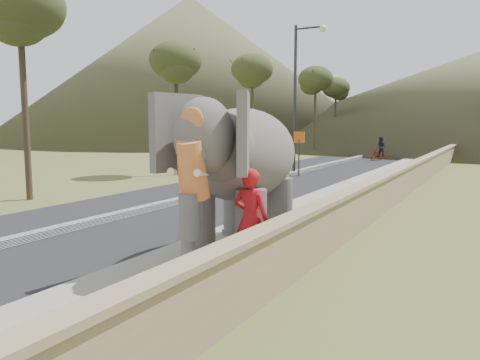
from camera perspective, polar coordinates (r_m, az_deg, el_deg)
name	(u,v)px	position (r m, az deg, el deg)	size (l,w,h in m)	color
ground	(148,300)	(8.08, -11.18, -14.12)	(160.00, 160.00, 0.00)	olive
road	(216,194)	(18.80, -3.00, -1.77)	(7.00, 120.00, 0.03)	black
median	(216,192)	(18.78, -3.00, -1.48)	(0.35, 120.00, 0.22)	black
walkway	(337,203)	(16.69, 11.68, -2.82)	(3.00, 120.00, 0.15)	#9E9687
parapet	(385,194)	(16.21, 17.29, -1.59)	(0.30, 120.00, 1.10)	tan
lamppost	(300,85)	(25.72, 7.38, 11.41)	(1.76, 0.36, 8.00)	#2B2A2F
signboard	(299,146)	(25.11, 7.21, 4.15)	(0.60, 0.08, 2.40)	#2D2D33
hill_left	(190,69)	(74.79, -6.10, 13.25)	(60.00, 60.00, 22.00)	brown
elephant_and_man	(243,175)	(10.23, 0.35, 0.60)	(2.83, 4.72, 3.22)	slate
motorcyclist	(379,151)	(36.95, 16.60, 3.37)	(1.31, 1.90, 1.83)	maroon
trees	(417,107)	(33.76, 20.79, 8.36)	(48.05, 42.16, 8.49)	#473828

